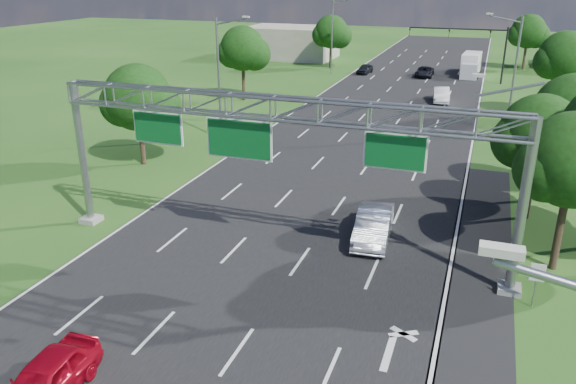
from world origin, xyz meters
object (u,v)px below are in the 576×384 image
at_px(sign_gantry, 275,121).
at_px(box_truck, 471,65).
at_px(regulatory_sign, 537,276).
at_px(traffic_signal, 477,41).
at_px(silver_sedan, 373,225).
at_px(red_coupe, 46,380).

xyz_separation_m(sign_gantry, box_truck, (6.59, 58.22, -5.49)).
bearing_deg(regulatory_sign, box_truck, 95.28).
height_order(sign_gantry, traffic_signal, sign_gantry).
height_order(regulatory_sign, traffic_signal, traffic_signal).
height_order(traffic_signal, silver_sedan, traffic_signal).
height_order(sign_gantry, box_truck, sign_gantry).
distance_m(regulatory_sign, silver_sedan, 8.84).
relative_size(sign_gantry, silver_sedan, 4.66).
distance_m(regulatory_sign, box_truck, 59.49).
bearing_deg(silver_sedan, box_truck, 82.80).
xyz_separation_m(sign_gantry, regulatory_sign, (12.07, -1.02, -5.38)).
height_order(traffic_signal, box_truck, traffic_signal).
distance_m(regulatory_sign, traffic_signal, 54.37).
xyz_separation_m(red_coupe, box_truck, (10.04, 70.62, 0.64)).
height_order(sign_gantry, silver_sedan, sign_gantry).
bearing_deg(silver_sedan, regulatory_sign, -33.50).
bearing_deg(red_coupe, silver_sedan, 59.56).
bearing_deg(regulatory_sign, traffic_signal, 95.20).
bearing_deg(traffic_signal, sign_gantry, -97.68).
bearing_deg(regulatory_sign, silver_sedan, 151.36).
bearing_deg(traffic_signal, silver_sedan, -93.23).
height_order(red_coupe, silver_sedan, silver_sedan).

